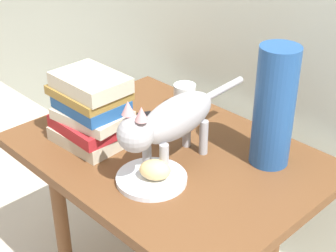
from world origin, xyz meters
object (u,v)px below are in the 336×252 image
at_px(plate, 152,179).
at_px(candle_jar, 185,98).
at_px(book_stack, 90,110).
at_px(tv_remote, 150,126).
at_px(green_vase, 274,107).
at_px(cat, 170,121).
at_px(bread_roll, 155,170).
at_px(side_table, 168,171).

xyz_separation_m(plate, candle_jar, (-0.22, 0.34, 0.03)).
height_order(book_stack, tv_remote, book_stack).
relative_size(green_vase, tv_remote, 2.17).
distance_m(cat, green_vase, 0.27).
xyz_separation_m(bread_roll, cat, (-0.03, 0.08, 0.09)).
xyz_separation_m(side_table, plate, (0.07, -0.13, 0.07)).
relative_size(side_table, green_vase, 2.58).
xyz_separation_m(green_vase, candle_jar, (-0.37, 0.06, -0.13)).
bearing_deg(book_stack, cat, 17.88).
bearing_deg(bread_roll, candle_jar, 123.96).
distance_m(plate, book_stack, 0.27).
distance_m(book_stack, tv_remote, 0.20).
relative_size(plate, book_stack, 0.79).
distance_m(plate, bread_roll, 0.03).
xyz_separation_m(side_table, book_stack, (-0.18, -0.12, 0.17)).
bearing_deg(side_table, tv_remote, 158.87).
height_order(plate, green_vase, green_vase).
distance_m(candle_jar, tv_remote, 0.17).
bearing_deg(candle_jar, book_stack, -96.68).
distance_m(cat, tv_remote, 0.24).
bearing_deg(tv_remote, green_vase, 43.71).
bearing_deg(book_stack, side_table, 33.19).
bearing_deg(bread_roll, book_stack, 178.61).
bearing_deg(green_vase, plate, -117.71).
height_order(side_table, book_stack, book_stack).
bearing_deg(cat, plate, -76.24).
bearing_deg(side_table, bread_roll, -56.31).
bearing_deg(tv_remote, cat, -1.33).
bearing_deg(bread_roll, tv_remote, 140.17).
bearing_deg(tv_remote, candle_jar, 122.82).
height_order(bread_roll, cat, cat).
xyz_separation_m(cat, tv_remote, (-0.18, 0.09, -0.12)).
height_order(side_table, tv_remote, tv_remote).
height_order(cat, candle_jar, cat).
xyz_separation_m(bread_roll, green_vase, (0.14, 0.29, 0.12)).
distance_m(side_table, plate, 0.17).
height_order(side_table, green_vase, green_vase).
xyz_separation_m(side_table, cat, (0.05, -0.04, 0.20)).
height_order(candle_jar, tv_remote, candle_jar).
xyz_separation_m(cat, green_vase, (0.17, 0.20, 0.03)).
bearing_deg(plate, cat, 103.76).
xyz_separation_m(book_stack, candle_jar, (0.04, 0.34, -0.07)).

